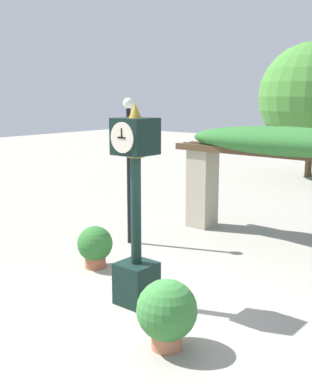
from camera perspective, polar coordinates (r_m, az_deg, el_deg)
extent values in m
plane|color=gray|center=(7.99, -0.96, -13.84)|extent=(60.00, 60.00, 0.00)
cube|color=black|center=(8.12, -2.32, -10.72)|extent=(0.58, 0.58, 0.70)
cylinder|color=black|center=(7.74, -2.39, -2.29)|extent=(0.17, 0.17, 1.75)
cylinder|color=gold|center=(7.57, -2.45, 4.30)|extent=(0.27, 0.27, 0.04)
cube|color=black|center=(7.54, -2.47, 6.60)|extent=(0.57, 0.57, 0.57)
cylinder|color=beige|center=(7.33, -4.04, 6.44)|extent=(0.47, 0.02, 0.47)
cylinder|color=beige|center=(7.76, -0.98, 6.75)|extent=(0.47, 0.02, 0.47)
cube|color=black|center=(7.32, -4.12, 6.43)|extent=(0.16, 0.01, 0.02)
cube|color=black|center=(7.31, -4.13, 6.98)|extent=(0.02, 0.01, 0.15)
cone|color=gold|center=(7.52, -2.50, 9.67)|extent=(0.20, 0.20, 0.24)
cube|color=#A89E89|center=(12.58, 5.51, 0.43)|extent=(0.61, 0.61, 2.03)
cube|color=#4C3823|center=(11.03, 14.37, 4.31)|extent=(5.71, 0.13, 0.15)
cube|color=#4C3823|center=(11.30, 15.05, 4.45)|extent=(5.71, 0.13, 0.15)
cube|color=#4C3823|center=(11.58, 15.71, 4.57)|extent=(5.71, 0.13, 0.15)
ellipsoid|color=#2D6B2D|center=(11.28, 15.12, 5.72)|extent=(5.00, 1.21, 0.70)
cylinder|color=#B26B4C|center=(6.89, 1.28, -17.07)|extent=(0.43, 0.43, 0.24)
sphere|color=#387A38|center=(6.70, 1.29, -13.80)|extent=(0.84, 0.84, 0.84)
cylinder|color=#9E563D|center=(9.84, -7.19, -8.20)|extent=(0.41, 0.41, 0.23)
sphere|color=#2D6B2D|center=(9.72, -7.24, -6.09)|extent=(0.71, 0.71, 0.71)
cylinder|color=black|center=(11.01, -3.21, 1.73)|extent=(0.10, 0.10, 3.11)
sphere|color=white|center=(10.85, -3.31, 10.46)|extent=(0.24, 0.24, 0.24)
cylinder|color=brown|center=(21.32, 17.67, 4.17)|extent=(0.28, 0.28, 1.79)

